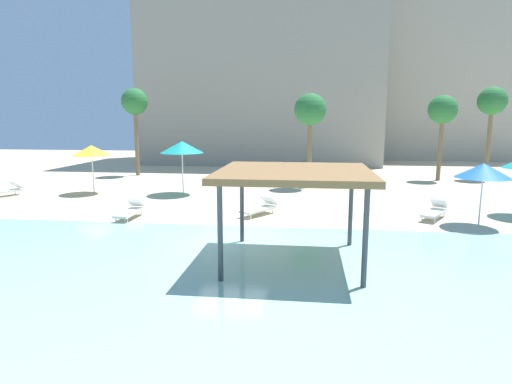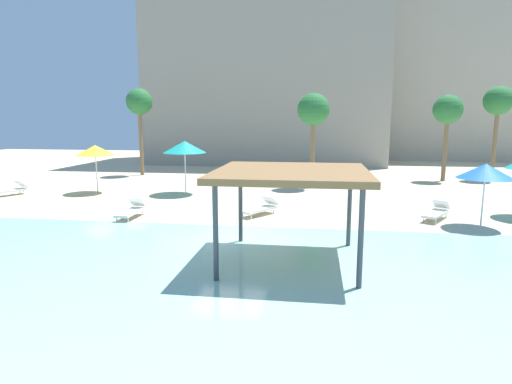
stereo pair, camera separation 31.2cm
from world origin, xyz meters
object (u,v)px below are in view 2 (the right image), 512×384
at_px(beach_umbrella_blue_5, 486,171).
at_px(palm_tree_1, 448,111).
at_px(beach_umbrella_yellow_2, 95,150).
at_px(palm_tree_2, 139,104).
at_px(beach_umbrella_teal_3, 185,147).
at_px(lounge_chair_4, 132,210).
at_px(shade_pavilion, 291,176).
at_px(palm_tree_3, 313,111).
at_px(lounge_chair_1, 437,212).
at_px(palm_tree_0, 498,103).
at_px(lounge_chair_3, 261,207).
at_px(lounge_chair_0, 11,189).

distance_m(beach_umbrella_blue_5, palm_tree_1, 13.41).
xyz_separation_m(beach_umbrella_yellow_2, palm_tree_2, (-0.60, 7.75, 2.84)).
distance_m(beach_umbrella_teal_3, lounge_chair_4, 6.41).
distance_m(shade_pavilion, palm_tree_3, 13.99).
distance_m(lounge_chair_1, palm_tree_0, 15.44).
distance_m(lounge_chair_1, palm_tree_1, 13.10).
distance_m(beach_umbrella_teal_3, beach_umbrella_blue_5, 14.67).
distance_m(lounge_chair_1, lounge_chair_3, 7.34).
distance_m(palm_tree_0, palm_tree_1, 3.65).
bearing_deg(shade_pavilion, lounge_chair_4, 145.79).
relative_size(beach_umbrella_yellow_2, palm_tree_1, 0.47).
height_order(lounge_chair_1, palm_tree_3, palm_tree_3).
xyz_separation_m(shade_pavilion, lounge_chair_3, (-1.63, 6.00, -2.21)).
xyz_separation_m(beach_umbrella_teal_3, lounge_chair_1, (12.20, -4.52, -2.28)).
bearing_deg(palm_tree_0, lounge_chair_1, -118.60).
height_order(palm_tree_1, palm_tree_3, palm_tree_1).
height_order(shade_pavilion, beach_umbrella_blue_5, shade_pavilion).
bearing_deg(palm_tree_2, shade_pavilion, -56.11).
distance_m(beach_umbrella_yellow_2, beach_umbrella_teal_3, 5.09).
relative_size(lounge_chair_1, lounge_chair_4, 1.01).
bearing_deg(palm_tree_2, lounge_chair_1, -33.68).
distance_m(beach_umbrella_teal_3, lounge_chair_1, 13.21).
relative_size(shade_pavilion, lounge_chair_0, 2.21).
bearing_deg(beach_umbrella_blue_5, palm_tree_0, 67.90).
xyz_separation_m(lounge_chair_4, palm_tree_3, (7.45, 9.09, 4.25)).
bearing_deg(palm_tree_1, beach_umbrella_blue_5, -99.69).
height_order(beach_umbrella_teal_3, palm_tree_3, palm_tree_3).
bearing_deg(beach_umbrella_yellow_2, palm_tree_3, 16.06).
bearing_deg(lounge_chair_3, beach_umbrella_blue_5, 118.75).
xyz_separation_m(lounge_chair_0, palm_tree_3, (16.30, 4.96, 4.25)).
distance_m(beach_umbrella_teal_3, palm_tree_0, 21.11).
relative_size(lounge_chair_3, lounge_chair_4, 1.00).
xyz_separation_m(beach_umbrella_yellow_2, palm_tree_1, (20.82, 7.69, 2.24)).
bearing_deg(beach_umbrella_blue_5, lounge_chair_1, 139.53).
height_order(beach_umbrella_yellow_2, lounge_chair_1, beach_umbrella_yellow_2).
xyz_separation_m(beach_umbrella_teal_3, lounge_chair_4, (-0.49, -5.97, -2.28)).
height_order(lounge_chair_1, palm_tree_2, palm_tree_2).
height_order(lounge_chair_4, palm_tree_3, palm_tree_3).
bearing_deg(beach_umbrella_blue_5, beach_umbrella_yellow_2, 164.11).
bearing_deg(lounge_chair_1, lounge_chair_4, -52.53).
xyz_separation_m(palm_tree_1, palm_tree_3, (-8.78, -4.23, -0.07)).
height_order(beach_umbrella_teal_3, palm_tree_2, palm_tree_2).
height_order(beach_umbrella_yellow_2, lounge_chair_4, beach_umbrella_yellow_2).
bearing_deg(lounge_chair_1, palm_tree_2, -92.77).
xyz_separation_m(shade_pavilion, beach_umbrella_teal_3, (-6.49, 10.72, 0.07)).
bearing_deg(beach_umbrella_teal_3, shade_pavilion, -58.79).
relative_size(beach_umbrella_teal_3, palm_tree_0, 0.47).
distance_m(beach_umbrella_teal_3, palm_tree_3, 7.88).
bearing_deg(beach_umbrella_teal_3, lounge_chair_4, -94.66).
bearing_deg(palm_tree_0, beach_umbrella_yellow_2, -160.29).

